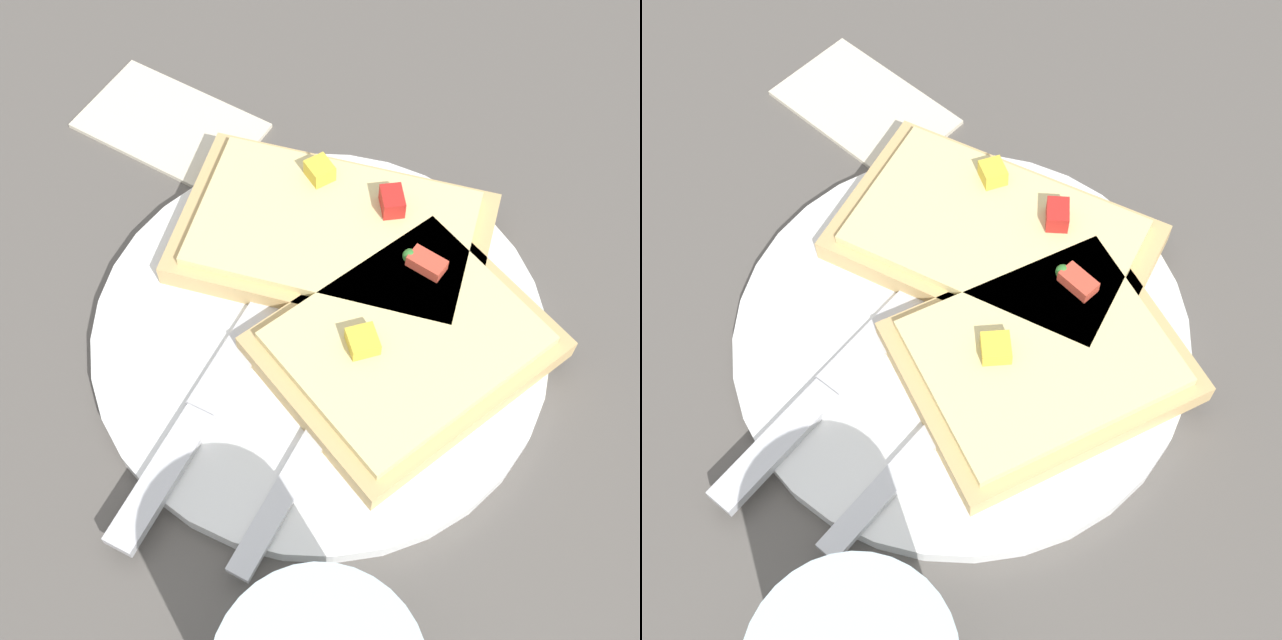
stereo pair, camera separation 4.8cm
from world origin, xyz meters
TOP-DOWN VIEW (x-y plane):
  - ground_plane at (0.00, 0.00)m, footprint 4.00×4.00m
  - plate at (0.00, 0.00)m, footprint 0.25×0.25m
  - fork at (0.03, -0.02)m, footprint 0.03×0.20m
  - knife at (-0.03, -0.07)m, footprint 0.03×0.21m
  - pizza_slice_main at (-0.02, 0.05)m, footprint 0.20×0.15m
  - pizza_slice_corner at (0.05, 0.01)m, footprint 0.16×0.17m
  - crumb_scatter at (-0.00, 0.04)m, footprint 0.09×0.10m
  - napkin at (-0.17, 0.09)m, footprint 0.11×0.07m

SIDE VIEW (x-z plane):
  - ground_plane at x=0.00m, z-range 0.00..0.00m
  - napkin at x=-0.17m, z-range 0.00..0.01m
  - plate at x=0.00m, z-range 0.00..0.01m
  - fork at x=0.03m, z-range 0.01..0.02m
  - knife at x=-0.03m, z-range 0.01..0.02m
  - crumb_scatter at x=0.00m, z-range 0.01..0.02m
  - pizza_slice_corner at x=0.05m, z-range 0.01..0.04m
  - pizza_slice_main at x=-0.02m, z-range 0.01..0.04m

